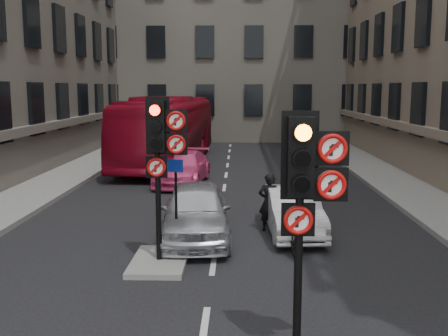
# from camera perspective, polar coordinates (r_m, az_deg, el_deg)

# --- Properties ---
(pavement_left) EXTENTS (3.00, 50.00, 0.16)m
(pavement_left) POSITION_cam_1_polar(r_m,az_deg,el_deg) (20.09, -21.15, -2.76)
(pavement_left) COLOR gray
(pavement_left) RESTS_ON ground
(pavement_right) EXTENTS (3.00, 50.00, 0.16)m
(pavement_right) POSITION_cam_1_polar(r_m,az_deg,el_deg) (19.69, 21.33, -2.99)
(pavement_right) COLOR gray
(pavement_right) RESTS_ON ground
(centre_island) EXTENTS (1.20, 2.00, 0.12)m
(centre_island) POSITION_cam_1_polar(r_m,az_deg,el_deg) (11.91, -7.04, -10.06)
(centre_island) COLOR gray
(centre_island) RESTS_ON ground
(building_far) EXTENTS (30.00, 14.00, 20.00)m
(building_far) POSITION_cam_1_polar(r_m,az_deg,el_deg) (44.56, 0.90, 16.65)
(building_far) COLOR slate
(building_far) RESTS_ON ground
(signal_near) EXTENTS (0.91, 0.40, 3.58)m
(signal_near) POSITION_cam_1_polar(r_m,az_deg,el_deg) (7.31, 8.95, -1.65)
(signal_near) COLOR black
(signal_near) RESTS_ON ground
(signal_far) EXTENTS (0.91, 0.40, 3.58)m
(signal_far) POSITION_cam_1_polar(r_m,az_deg,el_deg) (11.32, -6.86, 2.68)
(signal_far) COLOR black
(signal_far) RESTS_ON centre_island
(car_silver) EXTENTS (1.99, 4.41, 1.47)m
(car_silver) POSITION_cam_1_polar(r_m,az_deg,el_deg) (13.56, -3.10, -4.70)
(car_silver) COLOR #B5B8BE
(car_silver) RESTS_ON ground
(car_white) EXTENTS (1.50, 3.78, 1.22)m
(car_white) POSITION_cam_1_polar(r_m,az_deg,el_deg) (14.19, 7.47, -4.67)
(car_white) COLOR silver
(car_white) RESTS_ON ground
(car_pink) EXTENTS (2.21, 4.60, 1.29)m
(car_pink) POSITION_cam_1_polar(r_m,az_deg,el_deg) (21.36, -4.51, 0.01)
(car_pink) COLOR #EC4588
(car_pink) RESTS_ON ground
(bus_red) EXTENTS (3.79, 12.54, 3.44)m
(bus_red) POSITION_cam_1_polar(r_m,az_deg,el_deg) (26.87, -6.10, 4.09)
(bus_red) COLOR maroon
(bus_red) RESTS_ON ground
(motorcycle) EXTENTS (0.74, 1.85, 1.08)m
(motorcycle) POSITION_cam_1_polar(r_m,az_deg,el_deg) (12.65, 7.12, -6.65)
(motorcycle) COLOR black
(motorcycle) RESTS_ON ground
(motorcyclist) EXTENTS (0.61, 0.43, 1.60)m
(motorcyclist) POSITION_cam_1_polar(r_m,az_deg,el_deg) (14.31, 4.93, -3.74)
(motorcyclist) COLOR black
(motorcyclist) RESTS_ON ground
(info_sign) EXTENTS (0.36, 0.16, 2.14)m
(info_sign) POSITION_cam_1_polar(r_m,az_deg,el_deg) (12.20, -5.26, -2.57)
(info_sign) COLOR black
(info_sign) RESTS_ON centre_island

